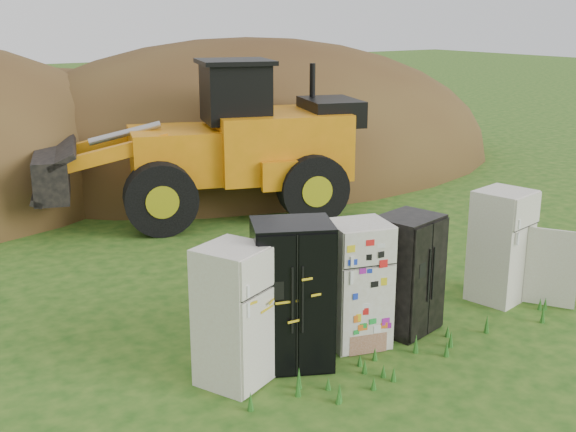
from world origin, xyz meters
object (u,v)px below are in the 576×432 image
fridge_dark_mid (407,274)px  wheel_loader (197,141)px  fridge_open_door (501,246)px  fridge_leftmost (234,315)px  fridge_sticker (358,284)px  fridge_black_side (292,294)px

fridge_dark_mid → wheel_loader: 7.21m
fridge_dark_mid → wheel_loader: bearing=74.3°
fridge_open_door → fridge_leftmost: bearing=168.4°
fridge_sticker → fridge_open_door: 2.93m
fridge_open_door → fridge_black_side: bearing=168.3°
fridge_leftmost → wheel_loader: bearing=42.4°
fridge_sticker → wheel_loader: wheel_loader is taller
fridge_black_side → fridge_open_door: fridge_black_side is taller
fridge_sticker → wheel_loader: (1.11, 7.11, 0.87)m
fridge_sticker → wheel_loader: size_ratio=0.24×
fridge_black_side → fridge_dark_mid: fridge_black_side is taller
fridge_sticker → wheel_loader: 7.25m
wheel_loader → fridge_sticker: bearing=-81.4°
fridge_dark_mid → fridge_black_side: bearing=165.1°
fridge_leftmost → fridge_black_side: bearing=-23.2°
fridge_leftmost → fridge_black_side: size_ratio=0.92×
fridge_black_side → fridge_dark_mid: size_ratio=1.12×
fridge_black_side → fridge_leftmost: bearing=-154.0°
fridge_sticker → fridge_dark_mid: fridge_sticker is taller
fridge_open_door → wheel_loader: wheel_loader is taller
wheel_loader → fridge_open_door: bearing=-58.2°
fridge_leftmost → fridge_sticker: (1.97, 0.01, -0.01)m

